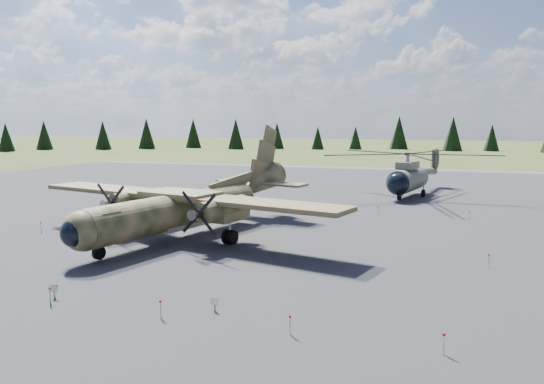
% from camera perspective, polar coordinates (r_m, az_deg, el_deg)
% --- Properties ---
extents(ground, '(500.00, 500.00, 0.00)m').
position_cam_1_polar(ground, '(37.25, -4.11, -6.01)').
color(ground, '#515C29').
rests_on(ground, ground).
extents(apron, '(120.00, 120.00, 0.04)m').
position_cam_1_polar(apron, '(46.45, 0.57, -3.29)').
color(apron, '#5D5C61').
rests_on(apron, ground).
extents(transport_plane, '(27.05, 24.23, 8.96)m').
position_cam_1_polar(transport_plane, '(40.98, -8.89, -1.17)').
color(transport_plane, '#333C20').
rests_on(transport_plane, ground).
extents(helicopter_near, '(24.48, 25.90, 5.24)m').
position_cam_1_polar(helicopter_near, '(63.74, 14.51, 2.77)').
color(helicopter_near, slate).
rests_on(helicopter_near, ground).
extents(info_placard_left, '(0.46, 0.24, 0.70)m').
position_cam_1_polar(info_placard_left, '(28.80, -22.43, -9.66)').
color(info_placard_left, gray).
rests_on(info_placard_left, ground).
extents(info_placard_right, '(0.43, 0.24, 0.64)m').
position_cam_1_polar(info_placard_right, '(25.06, -6.21, -11.77)').
color(info_placard_right, gray).
rests_on(info_placard_right, ground).
extents(barrier_fence, '(33.12, 29.62, 0.85)m').
position_cam_1_polar(barrier_fence, '(37.24, -4.82, -5.22)').
color(barrier_fence, white).
rests_on(barrier_fence, ground).
extents(treeline, '(308.12, 308.66, 10.99)m').
position_cam_1_polar(treeline, '(43.97, -11.95, 2.30)').
color(treeline, black).
rests_on(treeline, ground).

